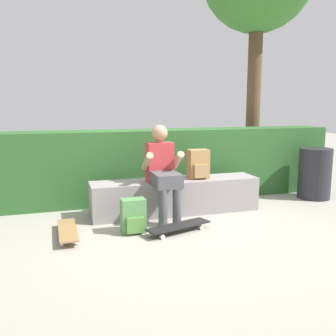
# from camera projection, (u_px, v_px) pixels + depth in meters

# --- Properties ---
(ground_plane) EXTENTS (24.00, 24.00, 0.00)m
(ground_plane) POSITION_uv_depth(u_px,v_px,m) (182.00, 218.00, 4.89)
(ground_plane) COLOR gray
(bench_main) EXTENTS (2.30, 0.47, 0.46)m
(bench_main) POSITION_uv_depth(u_px,v_px,m) (176.00, 196.00, 5.12)
(bench_main) COLOR gray
(bench_main) RESTS_ON ground
(person_skater) EXTENTS (0.49, 0.62, 1.21)m
(person_skater) POSITION_uv_depth(u_px,v_px,m) (163.00, 169.00, 4.78)
(person_skater) COLOR #B73338
(person_skater) RESTS_ON ground
(skateboard_near_person) EXTENTS (0.82, 0.43, 0.09)m
(skateboard_near_person) POSITION_uv_depth(u_px,v_px,m) (179.00, 226.00, 4.35)
(skateboard_near_person) COLOR black
(skateboard_near_person) RESTS_ON ground
(skateboard_beside_bench) EXTENTS (0.21, 0.80, 0.09)m
(skateboard_beside_bench) POSITION_uv_depth(u_px,v_px,m) (68.00, 230.00, 4.21)
(skateboard_beside_bench) COLOR olive
(skateboard_beside_bench) RESTS_ON ground
(backpack_on_bench) EXTENTS (0.28, 0.23, 0.40)m
(backpack_on_bench) POSITION_uv_depth(u_px,v_px,m) (198.00, 165.00, 5.14)
(backpack_on_bench) COLOR #A37A47
(backpack_on_bench) RESTS_ON bench_main
(backpack_on_ground) EXTENTS (0.28, 0.23, 0.40)m
(backpack_on_ground) POSITION_uv_depth(u_px,v_px,m) (133.00, 216.00, 4.33)
(backpack_on_ground) COLOR #51894C
(backpack_on_ground) RESTS_ON ground
(hedge_row) EXTENTS (5.69, 0.57, 1.09)m
(hedge_row) POSITION_uv_depth(u_px,v_px,m) (159.00, 165.00, 5.83)
(hedge_row) COLOR #2A5827
(hedge_row) RESTS_ON ground
(trash_bin) EXTENTS (0.50, 0.50, 0.80)m
(trash_bin) POSITION_uv_depth(u_px,v_px,m) (315.00, 173.00, 5.90)
(trash_bin) COLOR #232328
(trash_bin) RESTS_ON ground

